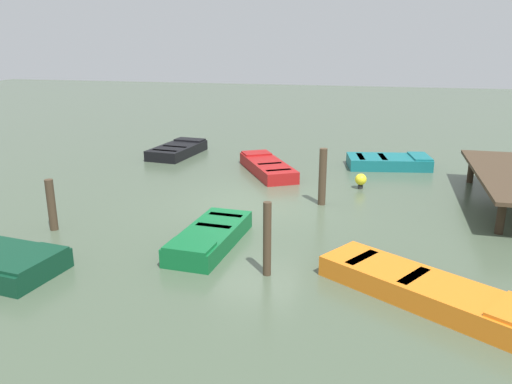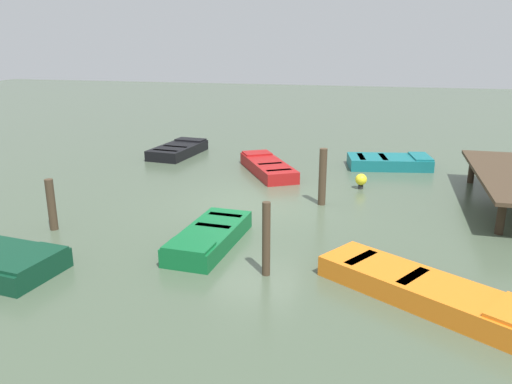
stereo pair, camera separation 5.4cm
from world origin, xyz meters
name	(u,v)px [view 1 (the left image)]	position (x,y,z in m)	size (l,w,h in m)	color
ground_plane	(256,204)	(0.00, 0.00, 0.00)	(80.00, 80.00, 0.00)	#475642
dock_segment	(512,177)	(-1.51, 6.89, 0.85)	(5.88, 1.95, 0.95)	#423323
rowboat_teal	(389,162)	(-5.32, 3.67, 0.22)	(1.96, 3.09, 0.46)	#14666B
rowboat_red	(267,167)	(-3.51, -0.47, 0.22)	(3.52, 2.67, 0.46)	maroon
rowboat_orange	(431,291)	(4.71, 4.33, 0.22)	(3.10, 4.03, 0.46)	orange
rowboat_green	(210,237)	(3.21, -0.28, 0.22)	(2.91, 1.23, 0.46)	#0F602D
rowboat_black	(178,150)	(-5.42, -4.59, 0.22)	(3.01, 1.61, 0.46)	black
mooring_piling_center	(323,177)	(-0.40, 1.81, 0.80)	(0.21, 0.21, 1.61)	#423323
mooring_piling_far_right	(51,205)	(3.16, -4.31, 0.64)	(0.20, 0.20, 1.27)	#423323
mooring_piling_far_left	(267,239)	(4.33, 1.29, 0.75)	(0.16, 0.16, 1.51)	#423323
marker_buoy	(361,180)	(-2.27, 2.80, 0.29)	(0.36, 0.36, 0.48)	#262626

